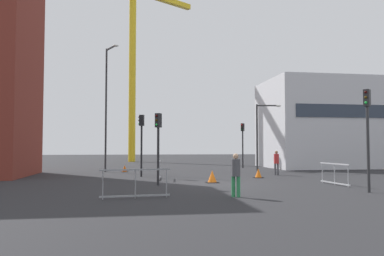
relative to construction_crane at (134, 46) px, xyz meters
name	(u,v)px	position (x,y,z in m)	size (l,w,h in m)	color
ground	(215,183)	(4.04, -31.13, -15.12)	(160.00, 160.00, 0.00)	#28282B
office_block	(328,124)	(17.97, -16.99, -11.08)	(11.67, 7.89, 8.08)	silver
construction_crane	(134,46)	(0.00, 0.00, 0.00)	(13.48, 9.11, 23.23)	yellow
streetlamp_tall	(107,100)	(-2.14, -20.92, -9.69)	(1.03, 1.69, 9.46)	#2D2D30
streetlamp_short	(261,130)	(9.82, -21.59, -11.87)	(1.98, 0.44, 5.27)	#2D2D30
traffic_light_verge	(243,138)	(9.71, -16.86, -12.41)	(0.36, 0.37, 4.04)	black
traffic_light_corner	(367,124)	(9.44, -36.12, -12.26)	(0.37, 0.37, 4.29)	#2D2D30
traffic_light_far	(158,136)	(1.01, -31.74, -12.71)	(0.36, 0.38, 3.55)	#232326
traffic_light_crosswalk	(141,135)	(0.34, -25.96, -12.47)	(0.39, 0.32, 3.94)	black
pedestrian_walking	(236,172)	(3.60, -36.68, -14.18)	(0.34, 0.34, 1.64)	#2D844C
pedestrian_waiting	(276,161)	(9.37, -25.99, -14.18)	(0.34, 0.34, 1.63)	#4C4C51
safety_barrier_rear	(159,170)	(1.34, -28.19, -14.56)	(0.33, 2.25, 1.08)	#9EA0A5
safety_barrier_front	(135,183)	(-0.14, -36.54, -14.56)	(2.57, 0.35, 1.08)	gray
safety_barrier_right_run	(334,174)	(9.70, -32.91, -14.56)	(0.19, 2.52, 1.08)	#B2B5BA
traffic_cone_orange	(258,173)	(7.43, -27.98, -14.86)	(0.56, 0.56, 0.57)	black
traffic_cone_on_verge	(125,169)	(-0.77, -20.96, -14.88)	(0.52, 0.52, 0.52)	black
traffic_cone_striped	(212,177)	(3.95, -30.73, -14.82)	(0.64, 0.64, 0.65)	black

